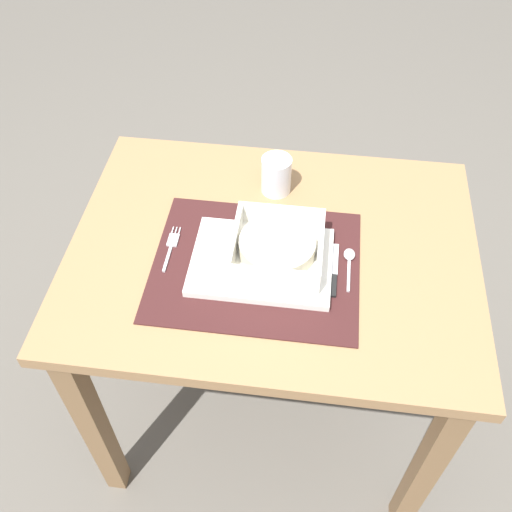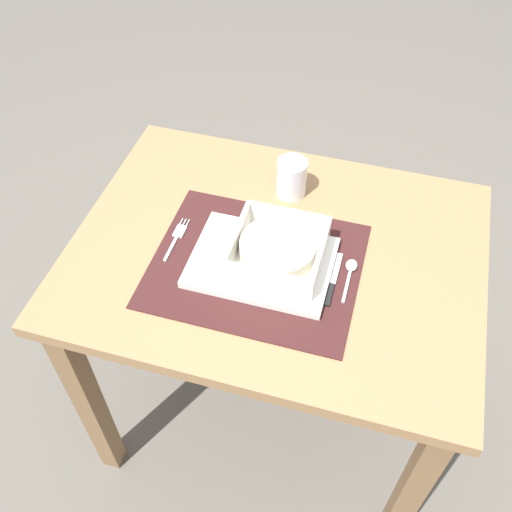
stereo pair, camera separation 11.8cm
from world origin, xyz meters
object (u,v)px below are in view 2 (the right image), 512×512
butter_knife (332,282)px  bread_knife (322,276)px  porridge_bowl (278,250)px  spoon (351,270)px  dining_table (275,283)px  drinking_glass (292,179)px  fork (177,236)px

butter_knife → bread_knife: bearing=162.2°
porridge_bowl → bread_knife: bearing=-6.3°
spoon → bread_knife: spoon is taller
dining_table → bread_knife: bearing=-25.1°
bread_knife → drinking_glass: drinking_glass is taller
fork → spoon: spoon is taller
fork → drinking_glass: bearing=45.8°
porridge_bowl → fork: bearing=176.5°
butter_knife → bread_knife: size_ratio=1.07×
spoon → butter_knife: size_ratio=0.80×
fork → butter_knife: size_ratio=0.90×
dining_table → spoon: bearing=-6.4°
dining_table → bread_knife: (0.11, -0.05, 0.12)m
spoon → butter_knife: spoon is taller
porridge_bowl → fork: porridge_bowl is taller
drinking_glass → dining_table: bearing=-85.7°
spoon → drinking_glass: 0.27m
spoon → bread_knife: bearing=-144.8°
dining_table → bread_knife: bread_knife is taller
bread_knife → dining_table: bearing=149.9°
spoon → bread_knife: size_ratio=0.85×
drinking_glass → bread_knife: bearing=-62.4°
porridge_bowl → butter_knife: porridge_bowl is taller
dining_table → butter_knife: (0.13, -0.06, 0.12)m
bread_knife → drinking_glass: 0.27m
butter_knife → fork: bearing=176.3°
spoon → drinking_glass: size_ratio=1.25×
dining_table → butter_knife: butter_knife is taller
drinking_glass → fork: bearing=-134.0°
porridge_bowl → spoon: porridge_bowl is taller
dining_table → porridge_bowl: porridge_bowl is taller
fork → spoon: size_ratio=1.13×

